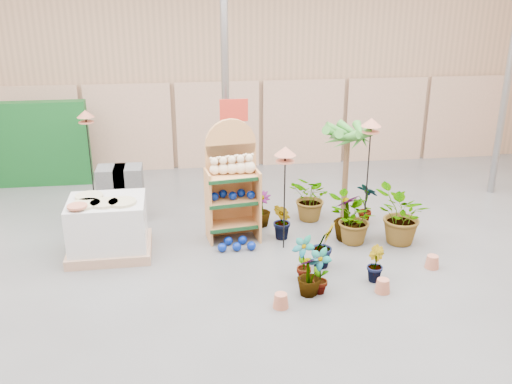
# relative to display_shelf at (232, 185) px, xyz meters

# --- Properties ---
(room) EXTENTS (15.20, 12.10, 4.70)m
(room) POSITION_rel_display_shelf_xyz_m (0.04, -1.16, 1.28)
(room) COLOR #4F4F4F
(room) RESTS_ON ground
(display_shelf) EXTENTS (0.92, 0.65, 2.04)m
(display_shelf) POSITION_rel_display_shelf_xyz_m (0.00, 0.00, 0.00)
(display_shelf) COLOR #B77C47
(display_shelf) RESTS_ON ground
(teddy_bears) EXTENTS (0.76, 0.21, 0.33)m
(teddy_bears) POSITION_rel_display_shelf_xyz_m (0.03, -0.10, 0.36)
(teddy_bears) COLOR beige
(teddy_bears) RESTS_ON display_shelf
(gazing_balls_shelf) EXTENTS (0.75, 0.26, 0.14)m
(gazing_balls_shelf) POSITION_rel_display_shelf_xyz_m (-0.00, -0.13, -0.13)
(gazing_balls_shelf) COLOR navy
(gazing_balls_shelf) RESTS_ON display_shelf
(gazing_balls_floor) EXTENTS (0.63, 0.39, 0.15)m
(gazing_balls_floor) POSITION_rel_display_shelf_xyz_m (0.02, -0.51, -0.86)
(gazing_balls_floor) COLOR navy
(gazing_balls_floor) RESTS_ON ground
(pallet_stack) EXTENTS (1.32, 1.11, 0.96)m
(pallet_stack) POSITION_rel_display_shelf_xyz_m (-2.02, -0.42, -0.47)
(pallet_stack) COLOR #A67F66
(pallet_stack) RESTS_ON ground
(charcoal_planters) EXTENTS (0.80, 0.50, 1.00)m
(charcoal_planters) POSITION_rel_display_shelf_xyz_m (-1.94, 1.01, -0.43)
(charcoal_planters) COLOR #3E3E3E
(charcoal_planters) RESTS_ON ground
(trellis_stock) EXTENTS (2.00, 0.30, 1.80)m
(trellis_stock) POSITION_rel_display_shelf_xyz_m (-3.76, 3.13, -0.03)
(trellis_stock) COLOR #0E4919
(trellis_stock) RESTS_ON ground
(offer_sign) EXTENTS (0.50, 0.08, 2.20)m
(offer_sign) POSITION_rel_display_shelf_xyz_m (0.14, 0.91, 0.64)
(offer_sign) COLOR gray
(offer_sign) RESTS_ON ground
(bird_table_front) EXTENTS (0.34, 0.34, 1.74)m
(bird_table_front) POSITION_rel_display_shelf_xyz_m (0.79, -0.58, 0.68)
(bird_table_front) COLOR black
(bird_table_front) RESTS_ON ground
(bird_table_right) EXTENTS (0.34, 0.34, 1.99)m
(bird_table_right) POSITION_rel_display_shelf_xyz_m (2.37, 0.05, 0.91)
(bird_table_right) COLOR black
(bird_table_right) RESTS_ON ground
(bird_table_back) EXTENTS (0.34, 0.34, 1.79)m
(bird_table_back) POSITION_rel_display_shelf_xyz_m (-2.62, 2.23, 0.73)
(bird_table_back) COLOR black
(bird_table_back) RESTS_ON ground
(palm) EXTENTS (0.70, 0.70, 1.91)m
(palm) POSITION_rel_display_shelf_xyz_m (2.07, 0.35, 0.71)
(palm) COLOR brown
(palm) RESTS_ON ground
(potted_plant_0) EXTENTS (0.42, 0.44, 0.70)m
(potted_plant_0) POSITION_rel_display_shelf_xyz_m (0.89, -1.67, -0.58)
(potted_plant_0) COLOR #357F2A
(potted_plant_0) RESTS_ON ground
(potted_plant_1) EXTENTS (0.51, 0.48, 0.72)m
(potted_plant_1) POSITION_rel_display_shelf_xyz_m (1.29, -1.29, -0.57)
(potted_plant_1) COLOR #357F2A
(potted_plant_1) RESTS_ON ground
(potted_plant_2) EXTENTS (0.99, 0.94, 0.87)m
(potted_plant_2) POSITION_rel_display_shelf_xyz_m (1.96, -0.57, -0.50)
(potted_plant_2) COLOR #357F2A
(potted_plant_2) RESTS_ON ground
(potted_plant_3) EXTENTS (0.63, 0.63, 0.82)m
(potted_plant_3) POSITION_rel_display_shelf_xyz_m (1.91, -0.42, -0.52)
(potted_plant_3) COLOR #357F2A
(potted_plant_3) RESTS_ON ground
(potted_plant_4) EXTENTS (0.47, 0.49, 0.78)m
(potted_plant_4) POSITION_rel_display_shelf_xyz_m (2.45, 0.24, -0.54)
(potted_plant_4) COLOR #357F2A
(potted_plant_4) RESTS_ON ground
(potted_plant_5) EXTENTS (0.38, 0.43, 0.67)m
(potted_plant_5) POSITION_rel_display_shelf_xyz_m (0.83, -0.27, -0.60)
(potted_plant_5) COLOR #357F2A
(potted_plant_5) RESTS_ON ground
(potted_plant_6) EXTENTS (0.99, 1.02, 0.86)m
(potted_plant_6) POSITION_rel_display_shelf_xyz_m (1.50, 0.48, -0.50)
(potted_plant_6) COLOR #357F2A
(potted_plant_6) RESTS_ON ground
(potted_plant_7) EXTENTS (0.44, 0.44, 0.61)m
(potted_plant_7) POSITION_rel_display_shelf_xyz_m (0.88, -2.09, -0.63)
(potted_plant_7) COLOR #357F2A
(potted_plant_7) RESTS_ON ground
(potted_plant_8) EXTENTS (0.42, 0.43, 0.68)m
(potted_plant_8) POSITION_rel_display_shelf_xyz_m (1.04, -2.07, -0.59)
(potted_plant_8) COLOR #357F2A
(potted_plant_8) RESTS_ON ground
(potted_plant_9) EXTENTS (0.24, 0.30, 0.53)m
(potted_plant_9) POSITION_rel_display_shelf_xyz_m (1.92, -1.82, -0.67)
(potted_plant_9) COLOR #357F2A
(potted_plant_9) RESTS_ON ground
(potted_plant_10) EXTENTS (1.20, 1.20, 1.01)m
(potted_plant_10) POSITION_rel_display_shelf_xyz_m (2.75, -0.69, -0.43)
(potted_plant_10) COLOR #357F2A
(potted_plant_10) RESTS_ON ground
(potted_plant_11) EXTENTS (0.50, 0.50, 0.64)m
(potted_plant_11) POSITION_rel_display_shelf_xyz_m (0.55, 0.36, -0.61)
(potted_plant_11) COLOR #357F2A
(potted_plant_11) RESTS_ON ground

